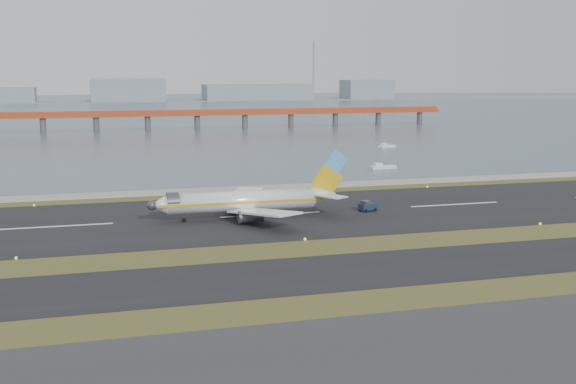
# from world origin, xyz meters

# --- Properties ---
(ground) EXTENTS (1000.00, 1000.00, 0.00)m
(ground) POSITION_xyz_m (0.00, 0.00, 0.00)
(ground) COLOR #3E4C1B
(ground) RESTS_ON ground
(taxiway_strip) EXTENTS (1000.00, 18.00, 0.10)m
(taxiway_strip) POSITION_xyz_m (0.00, -12.00, 0.05)
(taxiway_strip) COLOR black
(taxiway_strip) RESTS_ON ground
(runway_strip) EXTENTS (1000.00, 45.00, 0.10)m
(runway_strip) POSITION_xyz_m (0.00, 30.00, 0.05)
(runway_strip) COLOR black
(runway_strip) RESTS_ON ground
(seawall) EXTENTS (1000.00, 2.50, 1.00)m
(seawall) POSITION_xyz_m (0.00, 60.00, 0.50)
(seawall) COLOR #989893
(seawall) RESTS_ON ground
(bay_water) EXTENTS (1400.00, 800.00, 1.30)m
(bay_water) POSITION_xyz_m (0.00, 460.00, 0.00)
(bay_water) COLOR #4B5E6B
(bay_water) RESTS_ON ground
(red_pier) EXTENTS (260.00, 5.00, 10.20)m
(red_pier) POSITION_xyz_m (20.00, 250.00, 7.28)
(red_pier) COLOR #A13C1B
(red_pier) RESTS_ON ground
(far_shoreline) EXTENTS (1400.00, 80.00, 60.50)m
(far_shoreline) POSITION_xyz_m (13.62, 620.00, 6.07)
(far_shoreline) COLOR gray
(far_shoreline) RESTS_ON ground
(airliner) EXTENTS (38.52, 32.89, 12.80)m
(airliner) POSITION_xyz_m (-4.75, 27.72, 3.46)
(airliner) COLOR white
(airliner) RESTS_ON ground
(pushback_tug) EXTENTS (3.85, 2.83, 2.21)m
(pushback_tug) POSITION_xyz_m (19.58, 28.35, 1.07)
(pushback_tug) COLOR #16263D
(pushback_tug) RESTS_ON ground
(workboat_near) EXTENTS (7.83, 3.04, 1.86)m
(workboat_near) POSITION_xyz_m (48.38, 87.71, 0.59)
(workboat_near) COLOR white
(workboat_near) RESTS_ON ground
(workboat_far) EXTENTS (7.67, 4.95, 1.78)m
(workboat_far) POSITION_xyz_m (73.85, 143.00, 0.56)
(workboat_far) COLOR white
(workboat_far) RESTS_ON ground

